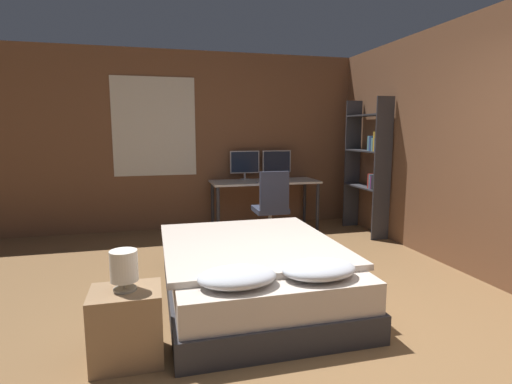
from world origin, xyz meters
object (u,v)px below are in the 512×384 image
monitor_right (277,163)px  office_chair (271,214)px  monitor_left (245,163)px  computer_mouse (286,181)px  bedside_lamp (124,267)px  bookshelf (370,161)px  nightstand (127,326)px  keyboard (269,182)px  desk (265,186)px  bed (253,272)px

monitor_right → office_chair: monitor_right is taller
monitor_left → computer_mouse: monitor_left is taller
bedside_lamp → bookshelf: bearing=38.5°
nightstand → office_chair: office_chair is taller
nightstand → keyboard: (1.86, 3.05, 0.52)m
monitor_right → office_chair: bearing=-111.6°
bedside_lamp → computer_mouse: size_ratio=3.78×
computer_mouse → office_chair: 0.73m
nightstand → bedside_lamp: 0.40m
nightstand → monitor_right: size_ratio=1.06×
nightstand → monitor_left: 3.91m
computer_mouse → office_chair: (-0.37, -0.49, -0.39)m
bedside_lamp → desk: bedside_lamp is taller
desk → monitor_right: 0.48m
bedside_lamp → bookshelf: 4.17m
monitor_right → bookshelf: bookshelf is taller
monitor_right → computer_mouse: (0.01, -0.44, -0.24)m
monitor_left → computer_mouse: (0.53, -0.44, -0.24)m
nightstand → bookshelf: bearing=38.5°
bed → keyboard: bearing=70.4°
monitor_left → bed: bearing=-101.5°
bed → bedside_lamp: 1.33m
bed → nightstand: size_ratio=4.18×
monitor_left → monitor_right: 0.52m
monitor_left → monitor_right: (0.52, 0.00, 0.00)m
bookshelf → keyboard: bearing=161.5°
bedside_lamp → keyboard: (1.86, 3.05, 0.11)m
desk → office_chair: (-0.10, -0.71, -0.28)m
keyboard → computer_mouse: size_ratio=5.16×
bedside_lamp → keyboard: keyboard is taller
monitor_left → bookshelf: bookshelf is taller
monitor_right → bed: bearing=-111.5°
desk → bookshelf: bearing=-26.1°
bedside_lamp → computer_mouse: bearing=55.0°
bed → office_chair: size_ratio=2.09×
monitor_left → desk: bearing=-40.0°
monitor_left → keyboard: size_ratio=1.28×
bed → nightstand: bed is taller
monitor_left → monitor_right: same height
bed → bookshelf: 3.00m
computer_mouse → office_chair: bearing=-127.4°
bed → nightstand: bearing=-144.8°
bed → bedside_lamp: size_ratio=7.75×
bookshelf → monitor_right: bearing=141.4°
desk → bed: bearing=-108.0°
monitor_left → office_chair: 1.13m
desk → bookshelf: (1.39, -0.68, 0.42)m
desk → office_chair: bearing=-98.4°
keyboard → computer_mouse: computer_mouse is taller
bookshelf → office_chair: bearing=-179.1°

